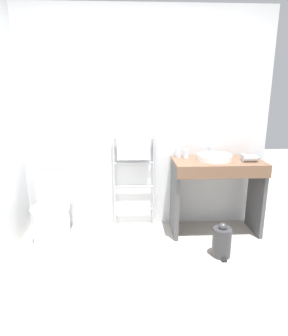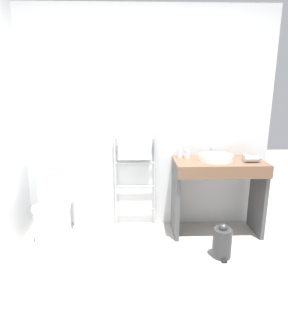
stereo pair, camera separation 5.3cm
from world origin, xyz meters
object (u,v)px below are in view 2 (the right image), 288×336
Objects in this scene: sink_basin at (216,157)px; cup_near_edge at (187,154)px; towel_radiator at (135,160)px; hair_dryer at (252,159)px; trash_bin at (222,242)px; cup_near_wall at (180,153)px; toilet at (54,215)px.

cup_near_edge is (-0.29, 0.11, 0.01)m from sink_basin.
hair_dryer is (1.26, -0.28, 0.08)m from towel_radiator.
sink_basin is 1.06× the size of trash_bin.
towel_radiator is 0.61m from cup_near_edge.
towel_radiator reaches higher than sink_basin.
cup_near_wall is (-0.37, 0.17, 0.01)m from sink_basin.
toilet is 1.91× the size of sink_basin.
toilet reaches higher than trash_bin.
cup_near_wall is at bearing -3.57° from towel_radiator.
cup_near_edge is at bearing 158.87° from sink_basin.
trash_bin is at bearing -93.48° from sink_basin.
trash_bin is (-0.40, -0.46, -0.74)m from hair_dryer.
hair_dryer is (0.37, -0.08, 0.00)m from sink_basin.
cup_near_edge is (0.08, -0.06, 0.00)m from cup_near_wall.
toilet is at bearing -160.61° from towel_radiator.
trash_bin is (1.75, -0.43, -0.13)m from toilet.
hair_dryer is at bearing 0.86° from toilet.
cup_near_wall reaches higher than hair_dryer.
cup_near_wall is 0.98× the size of cup_near_edge.
toilet is 2.02× the size of trash_bin.
hair_dryer is (2.16, 0.03, 0.61)m from toilet.
toilet is at bearing -168.64° from cup_near_wall.
toilet is 1.63m from cup_near_edge.
towel_radiator is 0.91m from sink_basin.
towel_radiator is at bearing 166.94° from sink_basin.
trash_bin is (0.26, -0.65, -0.75)m from cup_near_edge.
cup_near_wall is 0.49× the size of hair_dryer.
sink_basin is 0.41m from cup_near_wall.
cup_near_wall is at bearing 142.36° from cup_near_edge.
sink_basin is at bearing 86.52° from trash_bin.
toilet is at bearing 166.30° from trash_bin.
sink_basin is at bearing -25.04° from cup_near_wall.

